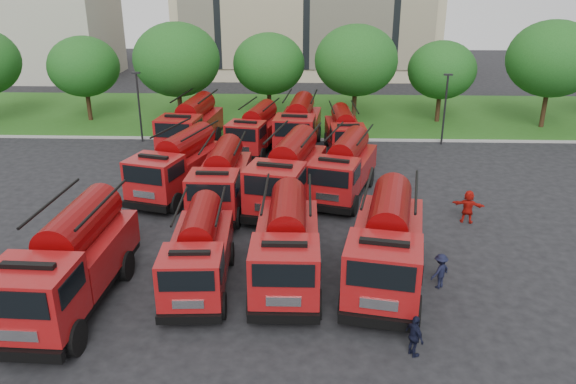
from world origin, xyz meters
name	(u,v)px	position (x,y,z in m)	size (l,w,h in m)	color
ground	(257,251)	(0.00, 0.00, 0.00)	(140.00, 140.00, 0.00)	black
lawn	(282,114)	(0.00, 26.00, 0.06)	(70.00, 16.00, 0.12)	#214B14
curb	(278,139)	(0.00, 17.90, 0.07)	(70.00, 0.30, 0.14)	gray
side_building	(32,33)	(-30.00, 44.00, 5.00)	(18.00, 12.00, 10.00)	#A09D8E
tree_1	(84,66)	(-16.00, 23.00, 4.55)	(5.71, 5.71, 6.98)	#382314
tree_2	(177,60)	(-8.00, 21.50, 5.35)	(6.72, 6.72, 8.22)	#382314
tree_3	(269,64)	(-1.00, 24.00, 4.68)	(5.88, 5.88, 7.19)	#382314
tree_4	(356,60)	(6.00, 22.50, 5.22)	(6.55, 6.55, 8.01)	#382314
tree_5	(442,70)	(13.00, 23.50, 4.35)	(5.46, 5.46, 6.68)	#382314
tree_6	(552,59)	(21.00, 22.00, 5.49)	(6.89, 6.89, 8.42)	#382314
lamp_post_0	(139,103)	(-10.00, 17.20, 2.90)	(0.60, 0.25, 5.11)	black
lamp_post_1	(445,105)	(12.00, 17.20, 2.90)	(0.60, 0.25, 5.11)	black
fire_truck_0	(70,262)	(-6.50, -4.53, 1.81)	(3.15, 8.00, 3.59)	black
fire_truck_1	(199,251)	(-2.01, -2.94, 1.50)	(2.69, 6.65, 2.97)	black
fire_truck_2	(287,244)	(1.43, -2.48, 1.66)	(2.71, 7.28, 3.31)	black
fire_truck_3	(387,243)	(5.39, -2.50, 1.78)	(4.08, 8.12, 3.53)	black
fire_truck_4	(178,165)	(-5.00, 7.01, 1.69)	(4.49, 7.79, 3.36)	black
fire_truck_5	(221,179)	(-2.28, 5.01, 1.61)	(2.72, 7.10, 3.20)	black
fire_truck_6	(288,173)	(1.21, 5.57, 1.79)	(4.31, 8.22, 3.56)	black
fire_truck_7	(344,168)	(4.25, 6.98, 1.64)	(4.38, 7.53, 3.25)	black
fire_truck_8	(191,125)	(-5.88, 15.32, 1.76)	(3.54, 7.93, 3.49)	black
fire_truck_9	(256,130)	(-1.35, 15.04, 1.55)	(3.66, 7.11, 3.08)	black
fire_truck_10	(299,125)	(1.60, 15.78, 1.74)	(3.36, 7.81, 3.45)	black
fire_truck_11	(344,132)	(4.75, 14.93, 1.47)	(2.61, 6.53, 2.92)	black
firefighter_0	(259,312)	(0.47, -4.83, 0.00)	(0.56, 0.41, 1.53)	#A7130C
firefighter_2	(413,355)	(5.75, -7.17, 0.00)	(0.87, 0.50, 1.49)	black
firefighter_3	(438,287)	(7.52, -2.83, 0.00)	(0.95, 0.49, 1.47)	black
firefighter_4	(247,219)	(-0.80, 3.46, 0.00)	(0.85, 0.55, 1.73)	black
firefighter_5	(466,222)	(10.26, 3.50, 0.00)	(1.58, 0.68, 1.70)	#A7130C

